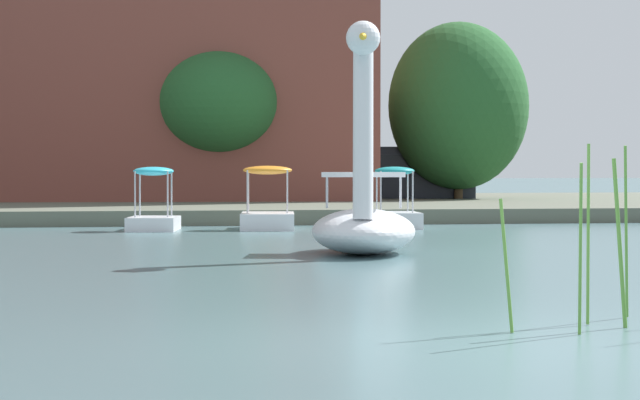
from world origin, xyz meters
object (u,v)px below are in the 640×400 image
(tree_broadleaf_behind_dock, at_px, (217,103))
(parked_van, at_px, (405,170))
(swan_boat, at_px, (364,217))
(pedal_boat_orange, at_px, (268,212))
(pedal_boat_cyan, at_px, (154,210))
(tree_willow_near_path, at_px, (459,106))
(pedal_boat_teal, at_px, (394,209))

(tree_broadleaf_behind_dock, bearing_deg, parked_van, 27.56)
(swan_boat, relative_size, pedal_boat_orange, 1.57)
(pedal_boat_cyan, relative_size, tree_willow_near_path, 0.27)
(pedal_boat_cyan, height_order, pedal_boat_teal, pedal_boat_teal)
(pedal_boat_cyan, distance_m, parked_van, 18.23)
(pedal_boat_cyan, distance_m, pedal_boat_orange, 2.61)
(swan_boat, distance_m, pedal_boat_orange, 9.24)
(swan_boat, relative_size, tree_broadleaf_behind_dock, 0.76)
(pedal_boat_orange, bearing_deg, parked_van, 65.02)
(tree_broadleaf_behind_dock, xyz_separation_m, parked_van, (7.05, 3.68, -2.13))
(swan_boat, relative_size, tree_willow_near_path, 0.52)
(pedal_boat_orange, xyz_separation_m, tree_broadleaf_behind_dock, (0.07, 11.60, 3.07))
(tree_willow_near_path, relative_size, parked_van, 1.42)
(pedal_boat_orange, distance_m, pedal_boat_teal, 3.02)
(swan_boat, bearing_deg, pedal_boat_teal, 73.37)
(tree_willow_near_path, bearing_deg, swan_boat, -110.00)
(swan_boat, xyz_separation_m, tree_broadleaf_behind_dock, (-0.16, 20.83, 2.88))
(pedal_boat_teal, bearing_deg, swan_boat, -106.63)
(pedal_boat_orange, relative_size, pedal_boat_teal, 1.21)
(pedal_boat_orange, distance_m, parked_van, 16.88)
(swan_boat, height_order, pedal_boat_cyan, swan_boat)
(swan_boat, xyz_separation_m, pedal_boat_teal, (2.78, 9.31, -0.16))
(pedal_boat_cyan, xyz_separation_m, tree_willow_near_path, (11.25, 13.97, 3.13))
(pedal_boat_cyan, xyz_separation_m, tree_broadleaf_behind_dock, (2.68, 11.71, 3.03))
(swan_boat, xyz_separation_m, pedal_boat_cyan, (-2.84, 9.13, -0.15))
(swan_boat, bearing_deg, parked_van, 74.32)
(pedal_boat_cyan, distance_m, tree_willow_near_path, 18.21)
(pedal_boat_orange, xyz_separation_m, tree_willow_near_path, (8.64, 13.86, 3.17))
(pedal_boat_cyan, distance_m, pedal_boat_teal, 5.63)
(swan_boat, bearing_deg, tree_broadleaf_behind_dock, 90.45)
(pedal_boat_cyan, bearing_deg, parked_van, 57.70)
(swan_boat, bearing_deg, pedal_boat_cyan, 107.31)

